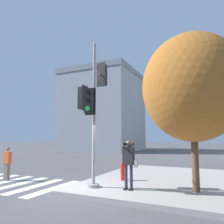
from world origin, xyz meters
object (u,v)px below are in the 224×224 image
(street_tree, at_px, (192,88))
(fire_hydrant, at_px, (123,171))
(person_photographer, at_px, (129,160))
(traffic_signal_pole, at_px, (92,102))
(pedestrian_distant, at_px, (7,162))

(street_tree, bearing_deg, fire_hydrant, 165.64)
(person_photographer, height_order, street_tree, street_tree)
(traffic_signal_pole, relative_size, fire_hydrant, 6.89)
(traffic_signal_pole, bearing_deg, fire_hydrant, 70.54)
(traffic_signal_pole, distance_m, fire_hydrant, 3.34)
(traffic_signal_pole, distance_m, street_tree, 3.79)
(street_tree, bearing_deg, person_photographer, -162.63)
(person_photographer, distance_m, fire_hydrant, 1.81)
(person_photographer, distance_m, street_tree, 3.50)
(person_photographer, relative_size, street_tree, 0.31)
(traffic_signal_pole, bearing_deg, pedestrian_distant, 178.60)
(traffic_signal_pole, relative_size, pedestrian_distant, 3.59)
(pedestrian_distant, xyz_separation_m, street_tree, (8.40, 0.78, 2.99))
(person_photographer, xyz_separation_m, street_tree, (2.21, 0.69, 2.62))
(street_tree, bearing_deg, traffic_signal_pole, -166.24)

